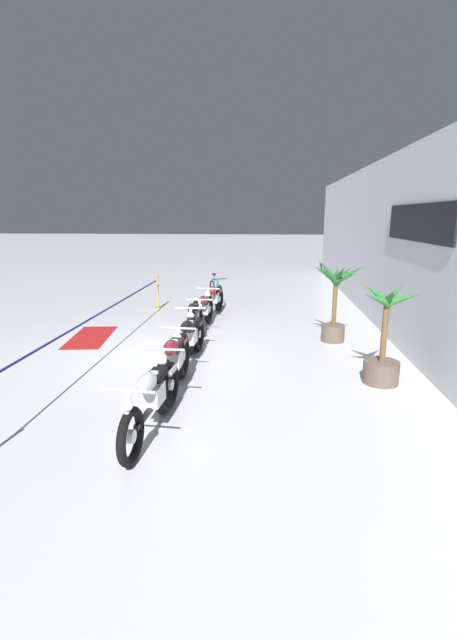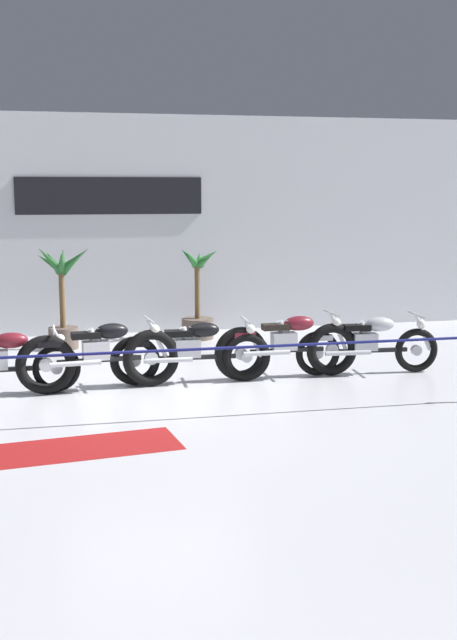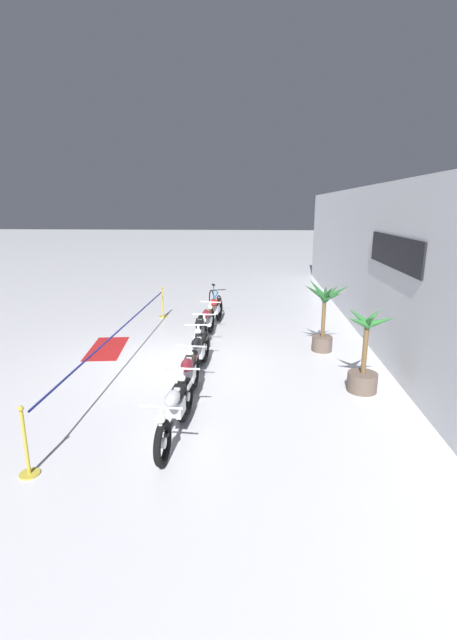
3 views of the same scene
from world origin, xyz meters
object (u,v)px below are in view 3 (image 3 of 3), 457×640
at_px(motorcycle_maroon_1, 207,322).
at_px(motorcycle_black_3, 198,354).
at_px(motorcycle_red_0, 215,311).
at_px(floor_banner, 107,348).
at_px(potted_palm_right_of_row, 364,362).
at_px(potted_palm_left_of_row, 324,316).
at_px(stanchion_mid_left, 27,452).
at_px(motorcycle_silver_5, 176,411).
at_px(bicycle, 215,301).
at_px(motorcycle_black_2, 200,336).
at_px(motorcycle_maroon_4, 189,379).
at_px(stanchion_far_left, 138,320).

relative_size(motorcycle_maroon_1, motorcycle_black_3, 0.94).
distance_m(motorcycle_red_0, floor_banner, 3.60).
bearing_deg(motorcycle_red_0, potted_palm_right_of_row, 36.26).
xyz_separation_m(potted_palm_left_of_row, stanchion_mid_left, (5.64, -4.87, -0.58)).
relative_size(motorcycle_silver_5, bicycle, 1.40).
distance_m(motorcycle_black_2, potted_palm_right_of_row, 4.12).
bearing_deg(floor_banner, motorcycle_silver_5, 24.31).
bearing_deg(motorcycle_red_0, bicycle, -175.20).
bearing_deg(bicycle, motorcycle_silver_5, 1.14).
bearing_deg(potted_palm_right_of_row, motorcycle_maroon_4, -77.90).
xyz_separation_m(motorcycle_black_3, stanchion_far_left, (-1.91, -1.87, 0.26)).
distance_m(motorcycle_maroon_1, motorcycle_silver_5, 5.41).
bearing_deg(bicycle, motorcycle_black_2, 0.44).
xyz_separation_m(bicycle, potted_palm_right_of_row, (6.63, 3.62, 0.25)).
relative_size(motorcycle_red_0, stanchion_far_left, 0.25).
relative_size(motorcycle_maroon_1, bicycle, 1.38).
height_order(motorcycle_black_3, bicycle, bicycle).
distance_m(motorcycle_black_2, motorcycle_black_3, 1.34).
height_order(motorcycle_maroon_4, bicycle, motorcycle_maroon_4).
bearing_deg(bicycle, potted_palm_right_of_row, 28.61).
bearing_deg(potted_palm_right_of_row, motorcycle_black_3, -101.64).
xyz_separation_m(motorcycle_red_0, stanchion_mid_left, (7.87, -1.86, -0.11)).
relative_size(motorcycle_black_3, potted_palm_left_of_row, 1.24).
bearing_deg(motorcycle_silver_5, stanchion_far_left, -158.03).
bearing_deg(stanchion_mid_left, potted_palm_right_of_row, 120.72).
xyz_separation_m(motorcycle_black_3, motorcycle_maroon_4, (1.45, 0.01, 0.02)).
height_order(motorcycle_maroon_1, bicycle, bicycle).
relative_size(potted_palm_right_of_row, stanchion_far_left, 0.20).
relative_size(motorcycle_black_3, motorcycle_silver_5, 1.05).
bearing_deg(motorcycle_silver_5, motorcycle_maroon_4, 179.52).
distance_m(motorcycle_red_0, potted_palm_left_of_row, 3.77).
distance_m(motorcycle_black_3, stanchion_mid_left, 4.30).
distance_m(bicycle, potted_palm_right_of_row, 7.56).
height_order(motorcycle_black_2, potted_palm_left_of_row, potted_palm_left_of_row).
bearing_deg(motorcycle_black_2, floor_banner, -96.36).
distance_m(motorcycle_silver_5, floor_banner, 5.10).
relative_size(bicycle, stanchion_far_left, 0.18).
height_order(motorcycle_black_2, bicycle, motorcycle_black_2).
xyz_separation_m(motorcycle_silver_5, bicycle, (-8.65, -0.17, -0.09)).
bearing_deg(floor_banner, potted_palm_left_of_row, 84.47).
height_order(motorcycle_maroon_1, motorcycle_black_2, motorcycle_black_2).
bearing_deg(stanchion_mid_left, motorcycle_maroon_4, 142.17).
xyz_separation_m(motorcycle_black_3, floor_banner, (-1.61, -2.66, -0.45)).
bearing_deg(motorcycle_black_2, motorcycle_maroon_1, 178.79).
bearing_deg(floor_banner, motorcycle_black_3, 51.63).
bearing_deg(potted_palm_right_of_row, potted_palm_left_of_row, -169.80).
bearing_deg(motorcycle_maroon_4, motorcycle_maroon_1, -178.35).
distance_m(motorcycle_maroon_1, potted_palm_right_of_row, 4.92).
bearing_deg(motorcycle_black_3, potted_palm_right_of_row, 78.36).
bearing_deg(motorcycle_maroon_1, potted_palm_left_of_row, 73.57).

